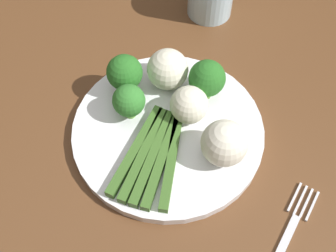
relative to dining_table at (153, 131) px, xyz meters
The scene contains 11 objects.
ground_plane 0.69m from the dining_table, ahead, with size 6.00×6.00×0.02m, color #B7A88E.
dining_table is the anchor object (origin of this frame).
plate 0.12m from the dining_table, 30.76° to the right, with size 0.27×0.27×0.01m, color white.
asparagus_bundle 0.15m from the dining_table, 50.67° to the right, with size 0.11×0.16×0.01m.
broccoli_left 0.16m from the dining_table, 34.11° to the left, with size 0.05×0.05×0.06m.
broccoli_front 0.15m from the dining_table, 157.23° to the right, with size 0.05×0.05×0.06m.
broccoli_back 0.14m from the dining_table, 90.50° to the right, with size 0.05×0.05×0.06m.
cauliflower_front_left 0.14m from the dining_table, 74.31° to the left, with size 0.06×0.06×0.06m, color silver.
cauliflower_edge 0.20m from the dining_table, 10.43° to the right, with size 0.06×0.06×0.06m, color white.
cauliflower_back_right 0.15m from the dining_table, ahead, with size 0.05×0.05×0.05m, color silver.
fork 0.29m from the dining_table, 15.35° to the right, with size 0.03×0.17×0.00m.
Camera 1 is at (0.24, -0.28, 1.27)m, focal length 44.00 mm.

